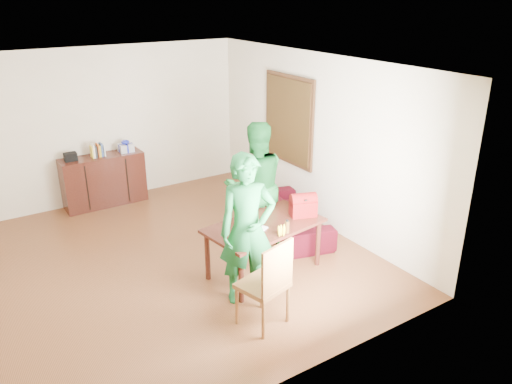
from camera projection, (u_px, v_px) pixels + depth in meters
room at (166, 170)px, 6.68m from camera, size 5.20×5.70×2.90m
table at (264, 230)px, 6.54m from camera, size 1.62×1.06×0.71m
chair at (264, 300)px, 5.61m from camera, size 0.59×0.58×1.08m
person_near at (247, 230)px, 5.86m from camera, size 0.79×0.63×1.87m
person_far at (256, 186)px, 7.16m from camera, size 1.07×0.92×1.88m
laptop at (254, 228)px, 6.31m from camera, size 0.38×0.33×0.22m
bananas at (282, 234)px, 6.19m from camera, size 0.17×0.14×0.06m
bottle at (287, 226)px, 6.25m from camera, size 0.06×0.06×0.18m
red_bag at (303, 207)px, 6.71m from camera, size 0.39×0.30×0.26m
sofa at (291, 214)px, 7.86m from camera, size 1.19×1.97×0.54m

